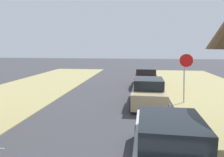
{
  "coord_description": "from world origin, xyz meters",
  "views": [
    {
      "loc": [
        1.6,
        -0.11,
        3.37
      ],
      "look_at": [
        0.06,
        11.7,
        1.53
      ],
      "focal_mm": 32.96,
      "sensor_mm": 36.0,
      "label": 1
    }
  ],
  "objects_px": {
    "parked_sedan_silver": "(169,147)",
    "parked_sedan_tan": "(148,92)",
    "stop_sign_far": "(186,68)",
    "parked_sedan_red": "(146,78)"
  },
  "relations": [
    {
      "from": "parked_sedan_silver",
      "to": "parked_sedan_tan",
      "type": "height_order",
      "value": "same"
    },
    {
      "from": "parked_sedan_silver",
      "to": "parked_sedan_red",
      "type": "distance_m",
      "value": 12.51
    },
    {
      "from": "stop_sign_far",
      "to": "parked_sedan_red",
      "type": "height_order",
      "value": "stop_sign_far"
    },
    {
      "from": "stop_sign_far",
      "to": "parked_sedan_red",
      "type": "xyz_separation_m",
      "value": [
        -2.11,
        5.34,
        -1.44
      ]
    },
    {
      "from": "parked_sedan_tan",
      "to": "parked_sedan_silver",
      "type": "bearing_deg",
      "value": -87.87
    },
    {
      "from": "stop_sign_far",
      "to": "parked_sedan_silver",
      "type": "distance_m",
      "value": 7.56
    },
    {
      "from": "parked_sedan_red",
      "to": "stop_sign_far",
      "type": "bearing_deg",
      "value": -68.42
    },
    {
      "from": "parked_sedan_tan",
      "to": "parked_sedan_red",
      "type": "relative_size",
      "value": 1.0
    },
    {
      "from": "stop_sign_far",
      "to": "parked_sedan_tan",
      "type": "bearing_deg",
      "value": -166.94
    },
    {
      "from": "stop_sign_far",
      "to": "parked_sedan_tan",
      "type": "relative_size",
      "value": 0.66
    }
  ]
}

